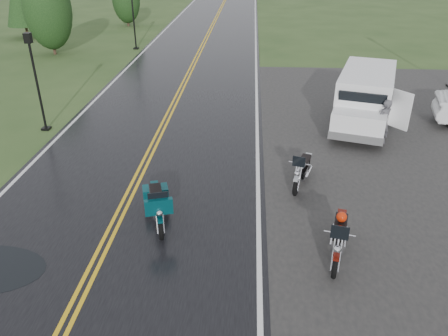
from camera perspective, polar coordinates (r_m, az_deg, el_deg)
name	(u,v)px	position (r m, az deg, el deg)	size (l,w,h in m)	color
ground	(110,236)	(11.67, -14.64, -8.53)	(120.00, 120.00, 0.00)	#2D471E
road	(174,105)	(20.34, -6.57, 8.22)	(8.00, 100.00, 0.04)	black
motorcycle_red	(336,256)	(9.97, 14.47, -11.02)	(0.78, 2.13, 1.26)	#541009
motorcycle_teal	(160,219)	(10.89, -8.37, -6.61)	(0.78, 2.16, 1.27)	#05383E
motorcycle_silver	(297,179)	(12.76, 9.49, -1.43)	(0.73, 2.02, 1.19)	#A2A5A9
van_white	(337,110)	(16.93, 14.52, 7.32)	(2.08, 5.54, 2.18)	white
person_at_van	(383,123)	(16.85, 20.07, 5.54)	(0.62, 0.41, 1.71)	#4A494E
lamp_post_near_left	(37,83)	(18.30, -23.23, 10.16)	(0.33, 0.33, 3.80)	black
lamp_post_far_left	(133,17)	(31.67, -11.75, 18.73)	(0.36, 0.36, 4.24)	black
tree_left_mid	(49,17)	(31.52, -21.92, 17.79)	(3.00, 3.00, 4.68)	#1E3D19
tree_left_far	(126,4)	(41.05, -12.63, 20.16)	(2.38, 2.38, 3.65)	#1E3D19
pine_left_far	(21,2)	(38.11, -25.01, 19.10)	(2.53, 2.53, 5.28)	#1E3D19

